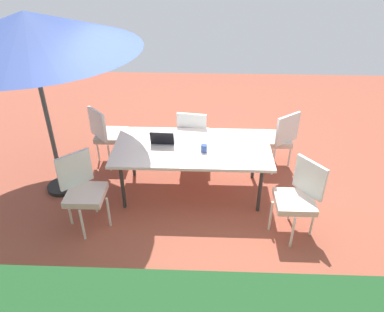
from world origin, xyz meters
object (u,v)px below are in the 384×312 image
(chair_south, at_px, (193,135))
(chair_southeast, at_px, (108,133))
(cup, at_px, (204,148))
(patio_umbrella, at_px, (28,31))
(chair_northeast, at_px, (83,188))
(dining_table, at_px, (192,150))
(chair_northwest, at_px, (299,196))
(laptop, at_px, (163,140))
(chair_southwest, at_px, (279,137))

(chair_south, relative_size, chair_southeast, 1.00)
(chair_south, distance_m, cup, 0.89)
(patio_umbrella, distance_m, cup, 2.53)
(chair_northeast, relative_size, cup, 9.34)
(dining_table, xyz_separation_m, chair_southeast, (1.34, -0.71, -0.16))
(dining_table, height_order, chair_southeast, chair_southeast)
(patio_umbrella, height_order, chair_south, patio_umbrella)
(patio_umbrella, xyz_separation_m, chair_northeast, (-0.58, 0.71, -1.72))
(chair_south, bearing_deg, chair_northwest, 139.60)
(patio_umbrella, relative_size, chair_southeast, 2.71)
(dining_table, distance_m, chair_northeast, 1.51)
(patio_umbrella, distance_m, chair_south, 2.65)
(chair_southeast, relative_size, laptop, 2.98)
(chair_northwest, relative_size, cup, 9.34)
(chair_northeast, bearing_deg, chair_south, 4.21)
(chair_northeast, height_order, chair_northwest, same)
(chair_northwest, bearing_deg, cup, -155.78)
(laptop, bearing_deg, chair_southwest, -157.94)
(chair_northeast, relative_size, chair_northwest, 1.00)
(chair_south, height_order, chair_southeast, same)
(chair_southwest, relative_size, laptop, 2.98)
(patio_umbrella, relative_size, laptop, 8.08)
(chair_northwest, xyz_separation_m, laptop, (1.71, -0.82, 0.25))
(chair_southwest, bearing_deg, chair_southeast, -37.19)
(chair_northeast, height_order, cup, chair_northeast)
(chair_northeast, distance_m, laptop, 1.23)
(chair_northwest, distance_m, cup, 1.33)
(chair_northeast, height_order, chair_southwest, same)
(chair_southwest, bearing_deg, chair_northeast, -8.50)
(chair_northeast, bearing_deg, chair_southeast, 47.92)
(chair_south, distance_m, laptop, 0.79)
(chair_southeast, distance_m, laptop, 1.17)
(chair_northeast, height_order, chair_southeast, same)
(patio_umbrella, height_order, chair_southeast, patio_umbrella)
(patio_umbrella, relative_size, cup, 25.29)
(chair_southeast, xyz_separation_m, cup, (-1.51, 0.85, 0.26))
(chair_south, distance_m, chair_southeast, 1.33)
(patio_umbrella, relative_size, chair_south, 2.71)
(chair_southeast, distance_m, chair_southwest, 2.64)
(chair_southeast, bearing_deg, dining_table, -162.29)
(dining_table, bearing_deg, cup, 140.87)
(dining_table, height_order, chair_south, chair_south)
(patio_umbrella, distance_m, chair_northwest, 3.72)
(dining_table, height_order, laptop, laptop)
(dining_table, distance_m, laptop, 0.42)
(patio_umbrella, bearing_deg, chair_northwest, 166.75)
(chair_southwest, xyz_separation_m, cup, (1.13, 0.82, 0.26))
(chair_southwest, distance_m, cup, 1.42)
(patio_umbrella, bearing_deg, chair_south, -159.68)
(chair_southeast, bearing_deg, chair_south, -134.75)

